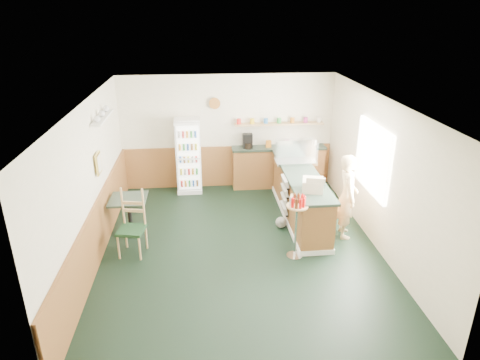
{
  "coord_description": "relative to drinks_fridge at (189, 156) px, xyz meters",
  "views": [
    {
      "loc": [
        -0.63,
        -6.78,
        4.13
      ],
      "look_at": [
        0.07,
        0.6,
        1.1
      ],
      "focal_mm": 32.0,
      "sensor_mm": 36.0,
      "label": 1
    }
  ],
  "objects": [
    {
      "name": "display_case",
      "position": [
        2.29,
        -1.08,
        0.38
      ],
      "size": [
        0.86,
        0.45,
        0.49
      ],
      "color": "silver",
      "rests_on": "service_counter"
    },
    {
      "name": "shopkeeper",
      "position": [
        2.99,
        -2.45,
        -0.06
      ],
      "size": [
        0.46,
        0.59,
        1.64
      ],
      "primitive_type": "imported",
      "rotation": [
        0.0,
        0.0,
        1.45
      ],
      "color": "tan",
      "rests_on": "ground"
    },
    {
      "name": "cafe_table",
      "position": [
        -1.11,
        -2.01,
        -0.34
      ],
      "size": [
        0.69,
        0.69,
        0.75
      ],
      "rotation": [
        0.0,
        0.0,
        -0.01
      ],
      "color": "black",
      "rests_on": "ground"
    },
    {
      "name": "back_counter",
      "position": [
        2.13,
        0.06,
        -0.33
      ],
      "size": [
        2.24,
        0.42,
        1.69
      ],
      "color": "brown",
      "rests_on": "ground"
    },
    {
      "name": "newspaper_rack",
      "position": [
        1.94,
        -1.83,
        -0.27
      ],
      "size": [
        0.09,
        0.48,
        0.75
      ],
      "color": "black",
      "rests_on": "ground"
    },
    {
      "name": "dog_doorstop",
      "position": [
        1.84,
        -2.06,
        -0.75
      ],
      "size": [
        0.22,
        0.29,
        0.27
      ],
      "rotation": [
        0.0,
        0.0,
        0.01
      ],
      "color": "gray",
      "rests_on": "ground"
    },
    {
      "name": "drinks_fridge",
      "position": [
        0.0,
        0.0,
        0.0
      ],
      "size": [
        0.58,
        0.51,
        1.75
      ],
      "color": "white",
      "rests_on": "ground"
    },
    {
      "name": "cash_register",
      "position": [
        2.29,
        -2.55,
        0.24
      ],
      "size": [
        0.46,
        0.47,
        0.21
      ],
      "primitive_type": "cube",
      "rotation": [
        0.0,
        0.0,
        -0.25
      ],
      "color": "beige",
      "rests_on": "service_counter"
    },
    {
      "name": "service_counter",
      "position": [
        2.29,
        -1.66,
        -0.41
      ],
      "size": [
        0.68,
        3.01,
        1.01
      ],
      "color": "brown",
      "rests_on": "ground"
    },
    {
      "name": "condiment_stand",
      "position": [
        1.89,
        -3.12,
        -0.07
      ],
      "size": [
        0.37,
        0.37,
        1.16
      ],
      "rotation": [
        0.0,
        0.0,
        -0.07
      ],
      "color": "silver",
      "rests_on": "ground"
    },
    {
      "name": "ground",
      "position": [
        0.94,
        -2.74,
        -0.87
      ],
      "size": [
        6.0,
        6.0,
        0.0
      ],
      "primitive_type": "plane",
      "color": "black",
      "rests_on": "ground"
    },
    {
      "name": "cafe_chair",
      "position": [
        -0.97,
        -2.67,
        -0.25
      ],
      "size": [
        0.52,
        0.52,
        1.19
      ],
      "rotation": [
        0.0,
        0.0,
        -0.19
      ],
      "color": "#15311A",
      "rests_on": "ground"
    },
    {
      "name": "room_envelope",
      "position": [
        0.72,
        -2.01,
        0.65
      ],
      "size": [
        5.04,
        6.02,
        2.72
      ],
      "color": "silver",
      "rests_on": "ground"
    }
  ]
}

